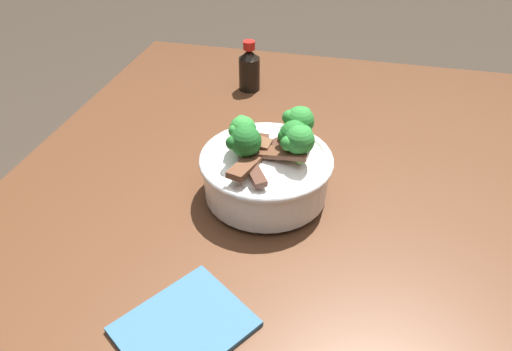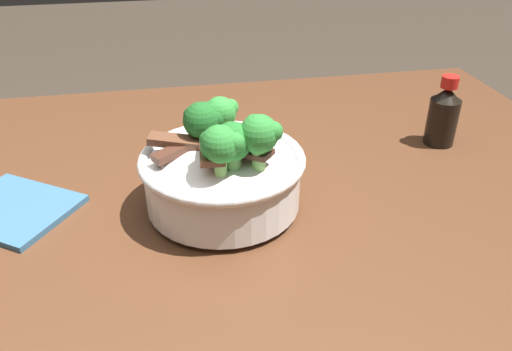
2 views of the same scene
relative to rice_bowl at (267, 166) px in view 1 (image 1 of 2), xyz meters
The scene contains 4 objects.
dining_table 0.27m from the rice_bowl, behind, with size 1.56×0.95×0.77m.
rice_bowl is the anchor object (origin of this frame).
soy_sauce_bottle 0.38m from the rice_bowl, 18.19° to the left, with size 0.05×0.05×0.11m.
folded_napkin 0.28m from the rice_bowl, behind, with size 0.14×0.12×0.01m, color #386689.
Camera 1 is at (-0.37, -0.09, 1.25)m, focal length 32.48 mm.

